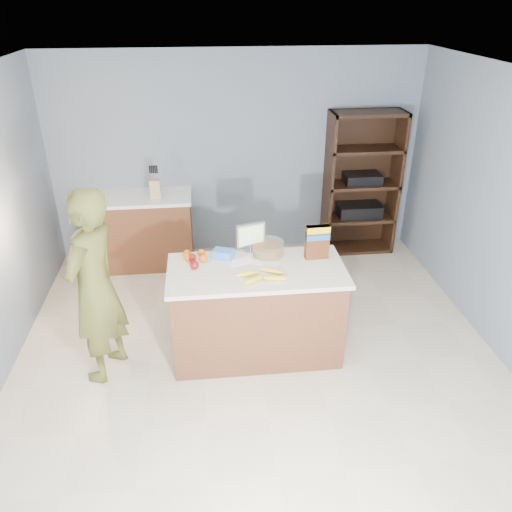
{
  "coord_description": "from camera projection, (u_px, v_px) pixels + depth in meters",
  "views": [
    {
      "loc": [
        -0.42,
        -3.47,
        3.05
      ],
      "look_at": [
        0.0,
        0.35,
        1.0
      ],
      "focal_mm": 35.0,
      "sensor_mm": 36.0,
      "label": 1
    }
  ],
  "objects": [
    {
      "name": "salad_bowl",
      "position": [
        268.0,
        249.0,
        4.56
      ],
      "size": [
        0.3,
        0.3,
        0.13
      ],
      "color": "#267219",
      "rests_on": "counter_peninsula"
    },
    {
      "name": "tv",
      "position": [
        251.0,
        236.0,
        4.57
      ],
      "size": [
        0.28,
        0.12,
        0.28
      ],
      "color": "silver",
      "rests_on": "counter_peninsula"
    },
    {
      "name": "apples",
      "position": [
        193.0,
        261.0,
        4.39
      ],
      "size": [
        0.1,
        0.22,
        0.08
      ],
      "color": "maroon",
      "rests_on": "counter_peninsula"
    },
    {
      "name": "bananas",
      "position": [
        262.0,
        276.0,
        4.2
      ],
      "size": [
        0.45,
        0.28,
        0.05
      ],
      "color": "yellow",
      "rests_on": "counter_peninsula"
    },
    {
      "name": "floor",
      "position": [
        260.0,
        371.0,
        4.52
      ],
      "size": [
        4.5,
        5.0,
        0.02
      ],
      "primitive_type": "cube",
      "color": "beige",
      "rests_on": "ground"
    },
    {
      "name": "cereal_box",
      "position": [
        317.0,
        240.0,
        4.45
      ],
      "size": [
        0.21,
        0.09,
        0.32
      ],
      "color": "#592B14",
      "rests_on": "counter_peninsula"
    },
    {
      "name": "walls",
      "position": [
        261.0,
        201.0,
        3.74
      ],
      "size": [
        4.52,
        5.02,
        2.51
      ],
      "color": "slate",
      "rests_on": "ground"
    },
    {
      "name": "person",
      "position": [
        95.0,
        288.0,
        4.14
      ],
      "size": [
        0.62,
        0.74,
        1.74
      ],
      "primitive_type": "imported",
      "rotation": [
        0.0,
        0.0,
        -1.95
      ],
      "color": "brown",
      "rests_on": "ground"
    },
    {
      "name": "knife_block",
      "position": [
        155.0,
        188.0,
        5.8
      ],
      "size": [
        0.12,
        0.1,
        0.31
      ],
      "color": "tan",
      "rests_on": "back_cabinet"
    },
    {
      "name": "blue_carton",
      "position": [
        223.0,
        254.0,
        4.51
      ],
      "size": [
        0.21,
        0.18,
        0.08
      ],
      "primitive_type": "cube",
      "rotation": [
        0.0,
        0.0,
        -0.4
      ],
      "color": "blue",
      "rests_on": "counter_peninsula"
    },
    {
      "name": "back_cabinet",
      "position": [
        142.0,
        230.0,
        6.12
      ],
      "size": [
        1.24,
        0.62,
        0.9
      ],
      "color": "brown",
      "rests_on": "ground"
    },
    {
      "name": "counter_peninsula",
      "position": [
        257.0,
        315.0,
        4.58
      ],
      "size": [
        1.56,
        0.76,
        0.9
      ],
      "color": "brown",
      "rests_on": "ground"
    },
    {
      "name": "oranges",
      "position": [
        194.0,
        256.0,
        4.49
      ],
      "size": [
        0.21,
        0.18,
        0.07
      ],
      "color": "orange",
      "rests_on": "counter_peninsula"
    },
    {
      "name": "shelving_unit",
      "position": [
        360.0,
        186.0,
        6.32
      ],
      "size": [
        0.9,
        0.4,
        1.8
      ],
      "color": "black",
      "rests_on": "ground"
    },
    {
      "name": "envelopes",
      "position": [
        254.0,
        262.0,
        4.45
      ],
      "size": [
        0.47,
        0.24,
        0.0
      ],
      "color": "white",
      "rests_on": "counter_peninsula"
    }
  ]
}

